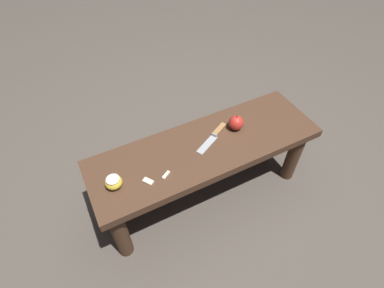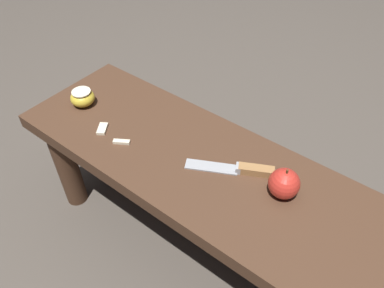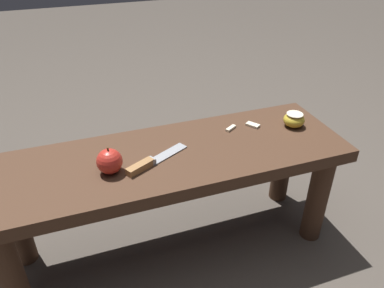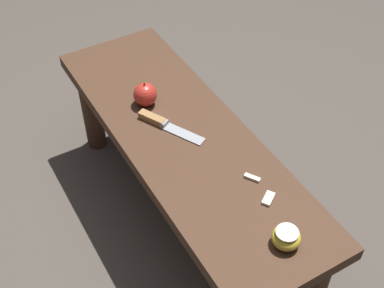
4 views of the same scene
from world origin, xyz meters
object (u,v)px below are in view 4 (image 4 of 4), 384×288
object	(u,v)px
apple_cut	(286,238)
knife	(161,123)
wooden_bench	(185,155)
apple_whole	(145,94)

from	to	relation	value
apple_cut	knife	bearing A→B (deg)	6.63
knife	wooden_bench	bearing A→B (deg)	-1.15
apple_cut	apple_whole	bearing A→B (deg)	5.16
apple_cut	wooden_bench	bearing A→B (deg)	3.08
wooden_bench	knife	bearing A→B (deg)	26.25
wooden_bench	knife	distance (m)	0.12
wooden_bench	apple_cut	xyz separation A→B (m)	(-0.43, -0.02, 0.10)
knife	apple_cut	distance (m)	0.51
knife	apple_whole	size ratio (longest dim) A/B	2.53
apple_whole	apple_cut	size ratio (longest dim) A/B	1.15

